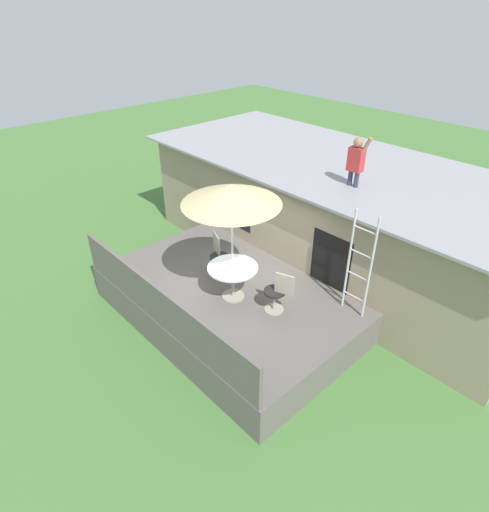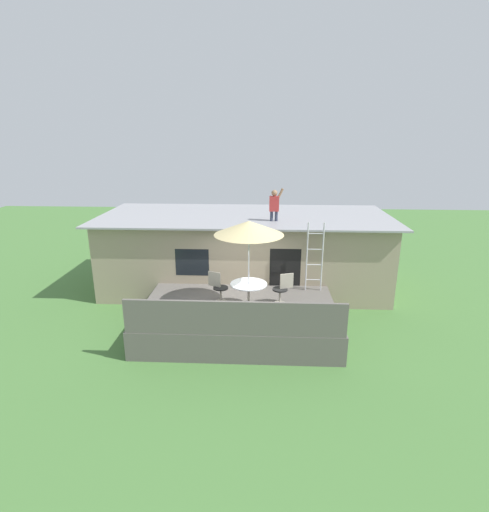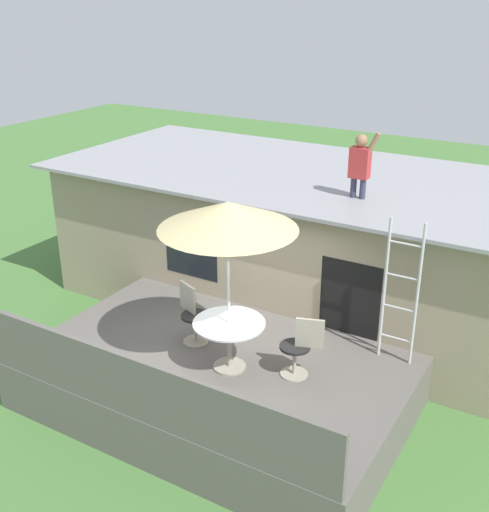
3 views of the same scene
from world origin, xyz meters
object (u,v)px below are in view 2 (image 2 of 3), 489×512
(patio_table, at_px, (249,289))
(patio_chair_right, at_px, (282,289))
(patio_chair_left, at_px, (218,288))
(person_figure, at_px, (274,203))
(patio_umbrella, at_px, (249,228))
(step_ladder, at_px, (315,257))

(patio_table, relative_size, patio_chair_right, 1.13)
(patio_chair_left, relative_size, patio_chair_right, 1.00)
(person_figure, height_order, patio_chair_left, person_figure)
(patio_table, relative_size, patio_chair_left, 1.13)
(patio_table, bearing_deg, patio_chair_right, 19.22)
(patio_table, distance_m, patio_chair_right, 1.03)
(patio_chair_right, bearing_deg, patio_umbrella, 0.00)
(patio_umbrella, xyz_separation_m, patio_chair_right, (0.97, 0.34, -1.89))
(patio_umbrella, bearing_deg, step_ladder, 36.14)
(patio_table, distance_m, step_ladder, 2.52)
(person_figure, xyz_separation_m, patio_chair_left, (-1.65, -2.46, -2.09))
(patio_table, relative_size, step_ladder, 0.47)
(patio_table, height_order, patio_chair_right, patio_chair_right)
(patio_chair_left, xyz_separation_m, patio_chair_right, (1.87, -0.04, 0.00))
(patio_chair_left, bearing_deg, patio_umbrella, 0.00)
(patio_table, distance_m, patio_umbrella, 1.76)
(patio_chair_left, bearing_deg, step_ladder, 43.01)
(patio_umbrella, height_order, person_figure, person_figure)
(patio_chair_left, bearing_deg, patio_table, 0.00)
(patio_umbrella, distance_m, step_ladder, 2.76)
(person_figure, xyz_separation_m, patio_chair_right, (0.22, -2.49, -2.09))
(patio_table, bearing_deg, person_figure, 75.18)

